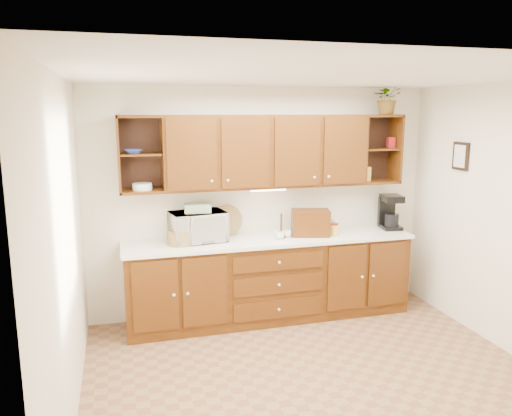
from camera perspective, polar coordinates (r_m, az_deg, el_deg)
floor at (r=4.65m, az=7.16°, el=-19.07°), size 4.00×4.00×0.00m
ceiling at (r=4.04m, az=8.07°, el=14.78°), size 4.00×4.00×0.00m
back_wall at (r=5.77m, az=0.79°, el=0.76°), size 4.00×0.00×4.00m
left_wall at (r=3.86m, az=-20.99°, el=-5.15°), size 0.00×3.50×3.50m
base_cabinets at (r=5.71m, az=1.62°, el=-8.19°), size 3.20×0.60×0.90m
countertop at (r=5.57m, az=1.68°, el=-3.64°), size 3.24×0.64×0.04m
upper_cabinets at (r=5.55m, az=1.37°, el=6.51°), size 3.20×0.33×0.80m
undercabinet_light at (r=5.54m, az=1.42°, el=2.11°), size 0.40×0.05×0.02m
framed_picture at (r=5.85m, az=22.36°, el=5.51°), size 0.03×0.24×0.30m
wicker_basket at (r=5.33m, az=-8.63°, el=-3.34°), size 0.34×0.34×0.15m
microwave at (r=5.43m, az=-6.66°, el=-2.11°), size 0.64×0.48×0.32m
towel_stack at (r=5.39m, az=-6.71°, el=-0.01°), size 0.30×0.23×0.08m
wine_bottle at (r=5.49m, az=-5.46°, el=-2.08°), size 0.10×0.10×0.30m
woven_tray at (r=5.68m, az=-3.34°, el=-3.05°), size 0.36×0.12×0.35m
bread_box at (r=5.68m, az=6.25°, el=-1.68°), size 0.47×0.36×0.29m
mug_tree at (r=5.58m, az=2.89°, el=-2.95°), size 0.21×0.23×0.27m
canister_red at (r=5.77m, az=8.89°, el=-2.37°), size 0.12×0.12×0.13m
canister_white at (r=5.85m, az=8.96°, el=-2.02°), size 0.07×0.07×0.17m
canister_yellow at (r=5.73m, az=8.94°, el=-2.57°), size 0.12×0.12×0.11m
coffee_maker at (r=6.19m, az=15.06°, el=-0.48°), size 0.26×0.32×0.41m
bowl_stack at (r=5.27m, az=-13.86°, el=6.29°), size 0.19×0.19×0.05m
plate_stack at (r=5.33m, az=-12.86°, el=2.40°), size 0.23×0.23×0.07m
pantry_box_yellow at (r=6.01m, az=12.47°, el=3.81°), size 0.11×0.09×0.16m
pantry_box_red at (r=6.14m, az=15.16°, el=7.22°), size 0.09×0.08×0.13m
potted_plant at (r=6.07m, az=14.78°, el=12.07°), size 0.41×0.38×0.38m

